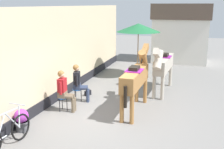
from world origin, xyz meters
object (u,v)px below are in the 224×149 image
Objects in this scene: saddled_horse_near at (136,77)px; saddled_horse_far at (163,65)px; seated_visitor_near at (64,89)px; cafe_parasol at (138,28)px; leaning_bicycle at (7,134)px; seated_visitor_far at (79,81)px; spare_stool_white at (127,76)px; flower_planter_near at (22,120)px; satchel_bag at (88,93)px.

saddled_horse_far is (0.61, 2.20, 0.00)m from saddled_horse_near.
seated_visitor_near is 5.68m from cafe_parasol.
seated_visitor_near is at bearing 85.39° from leaning_bicycle.
seated_visitor_near is 1.00m from seated_visitor_far.
cafe_parasol is at bearing 101.27° from saddled_horse_near.
cafe_parasol is 5.61× the size of spare_stool_white.
seated_visitor_near is 3.80m from spare_stool_white.
saddled_horse_far is 1.91m from spare_stool_white.
seated_visitor_near is at bearing -94.70° from seated_visitor_far.
cafe_parasol reaches higher than flower_planter_near.
saddled_horse_near is 4.30m from leaning_bicycle.
spare_stool_white is (1.43, 6.28, 0.00)m from leaning_bicycle.
flower_planter_near is at bearing -125.50° from saddled_horse_far.
seated_visitor_near is at bearing 17.05° from satchel_bag.
cafe_parasol is at bearing 75.82° from seated_visitor_near.
seated_visitor_far is at bearing -113.66° from spare_stool_white.
saddled_horse_near is 10.71× the size of satchel_bag.
saddled_horse_far reaches higher than spare_stool_white.
saddled_horse_near is 6.52× the size of spare_stool_white.
leaning_bicycle is at bearing 16.66° from satchel_bag.
saddled_horse_far is 4.69× the size of flower_planter_near.
saddled_horse_near reaches higher than leaning_bicycle.
cafe_parasol is (-0.90, 4.53, 1.20)m from saddled_horse_near.
saddled_horse_near is 3.10m from spare_stool_white.
seated_visitor_far is 3.02× the size of spare_stool_white.
flower_planter_near reaches higher than satchel_bag.
leaning_bicycle is (-0.22, -2.69, -0.38)m from seated_visitor_near.
saddled_horse_near is at bearing 18.61° from seated_visitor_near.
spare_stool_white is (1.22, 3.58, -0.38)m from seated_visitor_near.
leaning_bicycle is (-2.46, -3.45, -0.76)m from saddled_horse_near.
seated_visitor_near reaches higher than leaning_bicycle.
seated_visitor_far is 4.96× the size of satchel_bag.
satchel_bag is (0.60, 3.45, -0.23)m from flower_planter_near.
cafe_parasol is (1.55, 7.98, 1.97)m from leaning_bicycle.
saddled_horse_far is (2.85, 2.96, 0.38)m from seated_visitor_near.
seated_visitor_far is 2.20m from saddled_horse_near.
saddled_horse_near reaches higher than spare_stool_white.
leaning_bicycle is at bearing -94.63° from seated_visitor_far.
flower_planter_near is 1.02m from leaning_bicycle.
satchel_bag is (0.04, 0.74, -0.68)m from seated_visitor_far.
saddled_horse_near reaches higher than flower_planter_near.
saddled_horse_far is 1.16× the size of cafe_parasol.
seated_visitor_near is at bearing -108.74° from spare_stool_white.
saddled_horse_far is at bearing -20.93° from spare_stool_white.
satchel_bag is at bearing -155.98° from saddled_horse_far.
satchel_bag is (0.12, 1.74, -0.68)m from seated_visitor_near.
leaning_bicycle is (-0.30, -3.69, -0.38)m from seated_visitor_far.
saddled_horse_near is 2.29m from saddled_horse_far.
saddled_horse_far reaches higher than satchel_bag.
saddled_horse_near is 1.16× the size of cafe_parasol.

